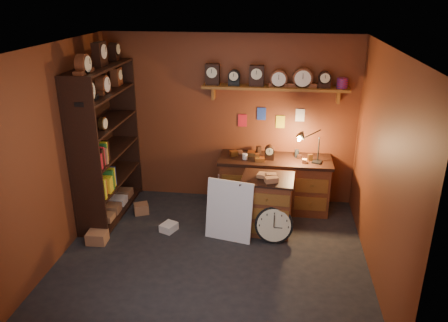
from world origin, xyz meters
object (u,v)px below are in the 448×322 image
at_px(shelving_unit, 104,137).
at_px(low_cabinet, 267,202).
at_px(workbench, 274,180).
at_px(big_round_clock, 274,225).

xyz_separation_m(shelving_unit, low_cabinet, (2.46, -0.23, -0.81)).
bearing_deg(workbench, low_cabinet, -96.98).
relative_size(shelving_unit, low_cabinet, 2.80).
relative_size(shelving_unit, workbench, 1.48).
bearing_deg(low_cabinet, shelving_unit, 178.36).
bearing_deg(shelving_unit, workbench, 10.98).
bearing_deg(workbench, shelving_unit, -169.02).
bearing_deg(big_round_clock, workbench, 91.43).
bearing_deg(big_round_clock, low_cabinet, 110.03).
bearing_deg(low_cabinet, big_round_clock, -66.35).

